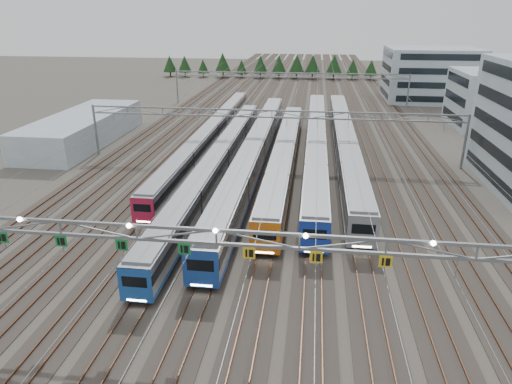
# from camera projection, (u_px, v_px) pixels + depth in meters

# --- Properties ---
(ground) EXTENTS (400.00, 400.00, 0.00)m
(ground) POSITION_uv_depth(u_px,v_px,m) (219.00, 326.00, 33.46)
(ground) COLOR #47423A
(ground) RESTS_ON ground
(track_bed) EXTENTS (54.00, 260.00, 5.42)m
(track_bed) POSITION_uv_depth(u_px,v_px,m) (292.00, 90.00, 125.12)
(track_bed) COLOR #2D2823
(track_bed) RESTS_ON ground
(train_a) EXTENTS (2.57, 66.54, 3.34)m
(train_a) POSITION_uv_depth(u_px,v_px,m) (211.00, 133.00, 78.50)
(train_a) COLOR black
(train_a) RESTS_ON ground
(train_b) EXTENTS (2.69, 64.16, 3.50)m
(train_b) POSITION_uv_depth(u_px,v_px,m) (219.00, 160.00, 64.18)
(train_b) COLOR black
(train_b) RESTS_ON ground
(train_c) EXTENTS (3.01, 67.92, 3.93)m
(train_c) POSITION_uv_depth(u_px,v_px,m) (255.00, 151.00, 67.66)
(train_c) COLOR black
(train_c) RESTS_ON ground
(train_d) EXTENTS (2.92, 52.92, 3.80)m
(train_d) POSITION_uv_depth(u_px,v_px,m) (285.00, 155.00, 65.83)
(train_d) COLOR black
(train_d) RESTS_ON ground
(train_e) EXTENTS (2.93, 67.15, 3.81)m
(train_e) POSITION_uv_depth(u_px,v_px,m) (316.00, 142.00, 72.51)
(train_e) COLOR black
(train_e) RESTS_ON ground
(train_f) EXTENTS (2.98, 65.23, 3.89)m
(train_f) POSITION_uv_depth(u_px,v_px,m) (345.00, 142.00, 72.51)
(train_f) COLOR black
(train_f) RESTS_ON ground
(gantry_near) EXTENTS (56.36, 0.61, 8.08)m
(gantry_near) POSITION_uv_depth(u_px,v_px,m) (215.00, 241.00, 30.75)
(gantry_near) COLOR gray
(gantry_near) RESTS_ON ground
(gantry_mid) EXTENTS (56.36, 0.36, 8.00)m
(gantry_mid) POSITION_uv_depth(u_px,v_px,m) (272.00, 120.00, 67.99)
(gantry_mid) COLOR gray
(gantry_mid) RESTS_ON ground
(gantry_far) EXTENTS (56.36, 0.36, 8.00)m
(gantry_far) POSITION_uv_depth(u_px,v_px,m) (289.00, 79.00, 109.48)
(gantry_far) COLOR gray
(gantry_far) RESTS_ON ground
(depot_bldg_mid) EXTENTS (14.00, 16.00, 10.82)m
(depot_bldg_mid) POSITION_uv_depth(u_px,v_px,m) (492.00, 100.00, 89.25)
(depot_bldg_mid) COLOR #9AB1B8
(depot_bldg_mid) RESTS_ON ground
(depot_bldg_north) EXTENTS (22.00, 18.00, 13.03)m
(depot_bldg_north) POSITION_uv_depth(u_px,v_px,m) (430.00, 74.00, 116.16)
(depot_bldg_north) COLOR #9AB1B8
(depot_bldg_north) RESTS_ON ground
(west_shed) EXTENTS (10.00, 30.00, 4.76)m
(west_shed) POSITION_uv_depth(u_px,v_px,m) (83.00, 129.00, 79.71)
(west_shed) COLOR #9AB1B8
(west_shed) RESTS_ON ground
(treeline) EXTENTS (100.10, 5.60, 7.02)m
(treeline) POSITION_uv_depth(u_px,v_px,m) (304.00, 66.00, 154.54)
(treeline) COLOR #332114
(treeline) RESTS_ON ground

